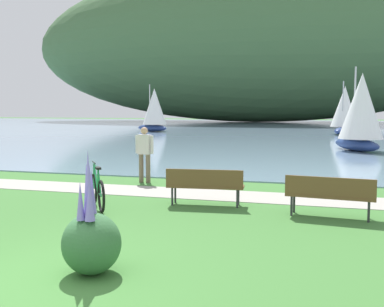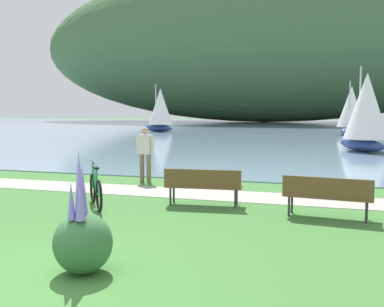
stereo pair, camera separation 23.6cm
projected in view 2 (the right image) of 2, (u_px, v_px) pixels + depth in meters
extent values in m
plane|color=#3D7533|center=(8.00, 285.00, 5.83)|extent=(200.00, 200.00, 0.00)
cube|color=#7A99B2|center=(295.00, 128.00, 52.52)|extent=(180.00, 80.00, 0.04)
ellipsoid|color=#42663D|center=(264.00, 42.00, 76.71)|extent=(82.04, 28.00, 27.01)
cube|color=#A39E93|center=(177.00, 193.00, 12.23)|extent=(60.00, 1.50, 0.01)
cube|color=brown|center=(204.00, 186.00, 10.64)|extent=(1.84, 0.65, 0.05)
cube|color=brown|center=(202.00, 178.00, 10.41)|extent=(1.80, 0.21, 0.40)
cylinder|color=#2D2D33|center=(174.00, 193.00, 10.98)|extent=(0.05, 0.05, 0.45)
cylinder|color=#2D2D33|center=(237.00, 196.00, 10.68)|extent=(0.05, 0.05, 0.45)
cylinder|color=#2D2D33|center=(170.00, 196.00, 10.65)|extent=(0.05, 0.05, 0.45)
cylinder|color=#2D2D33|center=(235.00, 198.00, 10.35)|extent=(0.05, 0.05, 0.45)
cube|color=brown|center=(328.00, 196.00, 9.40)|extent=(1.84, 0.67, 0.05)
cube|color=brown|center=(327.00, 187.00, 9.19)|extent=(1.79, 0.23, 0.40)
cylinder|color=#2D2D33|center=(292.00, 203.00, 9.87)|extent=(0.05, 0.05, 0.45)
cylinder|color=#2D2D33|center=(367.00, 209.00, 9.28)|extent=(0.05, 0.05, 0.45)
cylinder|color=#2D2D33|center=(289.00, 206.00, 9.57)|extent=(0.05, 0.05, 0.45)
cylinder|color=#2D2D33|center=(366.00, 212.00, 8.97)|extent=(0.05, 0.05, 0.45)
torus|color=black|center=(93.00, 188.00, 10.90)|extent=(0.48, 0.61, 0.72)
torus|color=black|center=(99.00, 196.00, 9.92)|extent=(0.48, 0.61, 0.72)
cylinder|color=#1E8C4C|center=(94.00, 177.00, 10.55)|extent=(0.40, 0.51, 0.61)
cylinder|color=#1E8C4C|center=(94.00, 166.00, 10.49)|extent=(0.42, 0.55, 0.09)
cylinder|color=#1E8C4C|center=(96.00, 181.00, 10.25)|extent=(0.11, 0.13, 0.54)
cylinder|color=#1E8C4C|center=(98.00, 194.00, 10.11)|extent=(0.28, 0.36, 0.05)
cylinder|color=#1E8C4C|center=(98.00, 182.00, 10.05)|extent=(0.24, 0.31, 0.56)
cylinder|color=#1E8C4C|center=(93.00, 176.00, 10.85)|extent=(0.08, 0.09, 0.60)
cube|color=black|center=(96.00, 168.00, 10.18)|extent=(0.22, 0.25, 0.05)
cylinder|color=black|center=(93.00, 162.00, 10.79)|extent=(0.31, 0.40, 0.02)
cylinder|color=#72604C|center=(142.00, 168.00, 14.02)|extent=(0.14, 0.14, 0.88)
cylinder|color=#72604C|center=(149.00, 168.00, 13.92)|extent=(0.14, 0.14, 0.88)
cube|color=silver|center=(145.00, 144.00, 13.90)|extent=(0.40, 0.26, 0.60)
sphere|color=tan|center=(145.00, 131.00, 13.86)|extent=(0.22, 0.22, 0.22)
cylinder|color=silver|center=(138.00, 144.00, 14.00)|extent=(0.09, 0.09, 0.56)
cylinder|color=silver|center=(153.00, 145.00, 13.79)|extent=(0.09, 0.09, 0.56)
ellipsoid|color=#386B3D|center=(83.00, 243.00, 6.22)|extent=(0.81, 0.81, 0.85)
cylinder|color=#386B3D|center=(82.00, 218.00, 6.33)|extent=(0.02, 0.02, 0.12)
cone|color=#8470D1|center=(82.00, 189.00, 6.29)|extent=(0.12, 0.12, 0.72)
cylinder|color=#386B3D|center=(81.00, 225.00, 5.97)|extent=(0.02, 0.02, 0.12)
cone|color=#8470D1|center=(80.00, 202.00, 5.94)|extent=(0.14, 0.14, 0.50)
cylinder|color=#386B3D|center=(84.00, 220.00, 6.22)|extent=(0.02, 0.02, 0.12)
cone|color=#8470D1|center=(83.00, 193.00, 6.18)|extent=(0.13, 0.13, 0.65)
cylinder|color=#386B3D|center=(72.00, 224.00, 6.01)|extent=(0.02, 0.02, 0.12)
cone|color=#8470D1|center=(71.00, 200.00, 5.97)|extent=(0.11, 0.11, 0.52)
cylinder|color=#386B3D|center=(80.00, 223.00, 6.07)|extent=(0.02, 0.02, 0.12)
cone|color=#8470D1|center=(79.00, 184.00, 6.02)|extent=(0.14, 0.14, 0.93)
cylinder|color=#386B3D|center=(79.00, 222.00, 6.11)|extent=(0.02, 0.02, 0.12)
cone|color=#8470D1|center=(78.00, 190.00, 6.07)|extent=(0.10, 0.10, 0.76)
ellipsoid|color=navy|center=(349.00, 131.00, 39.04)|extent=(2.10, 4.07, 0.69)
cylinder|color=#B2B2B2|center=(349.00, 104.00, 38.56)|extent=(0.10, 0.10, 3.92)
cone|color=white|center=(351.00, 106.00, 39.15)|extent=(2.86, 2.86, 3.53)
ellipsoid|color=navy|center=(158.00, 128.00, 45.17)|extent=(4.04, 2.76, 0.69)
cylinder|color=#B2B2B2|center=(156.00, 104.00, 45.15)|extent=(0.10, 0.10, 3.96)
cone|color=white|center=(160.00, 106.00, 44.70)|extent=(3.15, 3.15, 3.57)
ellipsoid|color=navy|center=(361.00, 145.00, 23.99)|extent=(2.74, 3.86, 0.67)
cylinder|color=#B2B2B2|center=(360.00, 102.00, 24.06)|extent=(0.10, 0.10, 3.80)
cone|color=white|center=(367.00, 106.00, 23.44)|extent=(3.06, 3.06, 3.42)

